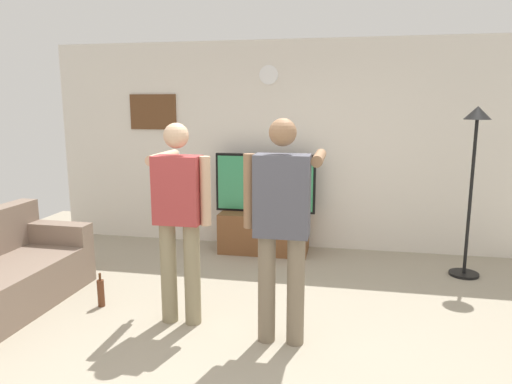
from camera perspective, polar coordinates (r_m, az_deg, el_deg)
ground_plane at (r=3.78m, az=-2.59°, el=-19.34°), size 8.40×8.40×0.00m
back_wall at (r=6.20m, az=3.76°, el=5.64°), size 6.40×0.10×2.70m
tv_stand at (r=6.09m, az=1.02°, el=-4.88°), size 1.13×0.57×0.52m
television at (r=6.00m, az=1.12°, el=1.09°), size 1.29×0.07×0.75m
wall_clock at (r=6.17m, az=1.57°, el=14.10°), size 0.24×0.03×0.24m
framed_picture at (r=6.62m, az=-12.42°, el=9.52°), size 0.66×0.04×0.47m
floor_lamp at (r=5.53m, az=25.04°, el=3.94°), size 0.32×0.32×1.87m
person_standing_nearer_lamp at (r=4.02m, az=-9.36°, el=-2.49°), size 0.57×0.78×1.74m
person_standing_nearer_couch at (r=3.62m, az=3.20°, el=-3.26°), size 0.60×0.78×1.79m
beverage_bottle at (r=4.75m, az=-18.39°, el=-11.58°), size 0.07×0.07×0.33m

